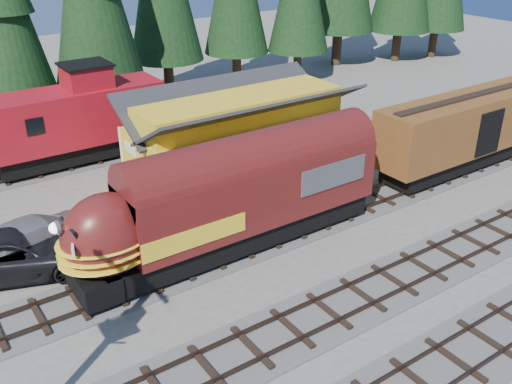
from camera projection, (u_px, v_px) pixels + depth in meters
ground at (370, 257)px, 25.62m from camera, size 120.00×120.00×0.00m
track_siding at (443, 173)px, 33.64m from camera, size 68.00×3.20×0.33m
track_spur at (32, 172)px, 33.79m from camera, size 32.00×3.20×0.33m
depot at (241, 129)px, 32.06m from camera, size 12.80×7.00×5.30m
locomotive at (224, 206)px, 24.87m from camera, size 15.09×3.00×4.10m
boxcar at (468, 129)px, 33.39m from camera, size 13.20×2.83×4.15m
caboose at (76, 120)px, 34.16m from camera, size 10.67×3.09×5.55m
pickup_truck_a at (18, 253)px, 24.12m from camera, size 7.55×5.30×1.91m
pickup_truck_b at (38, 237)px, 25.34m from camera, size 6.87×4.01×1.87m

